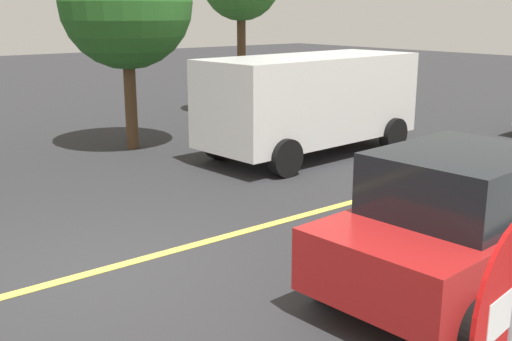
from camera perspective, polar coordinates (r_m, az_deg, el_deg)
name	(u,v)px	position (r m, az deg, el deg)	size (l,w,h in m)	color
ground_plane	(103,270)	(8.09, -13.90, -8.89)	(80.00, 80.00, 0.00)	#2D2D30
lane_marking_centre	(283,221)	(9.62, 2.53, -4.64)	(28.00, 0.16, 0.01)	#E0D14C
white_van	(311,99)	(13.86, 5.08, 6.60)	(5.32, 2.53, 2.20)	white
car_red_crossing	(465,222)	(7.43, 18.64, -4.50)	(4.06, 2.18, 1.67)	red
tree_left_verge	(126,3)	(14.61, -11.87, 14.84)	(2.98, 2.98, 4.83)	#513823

